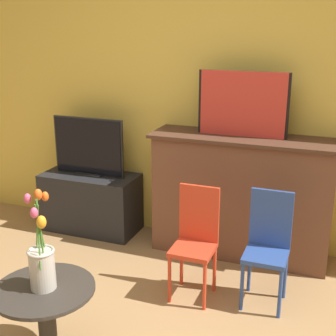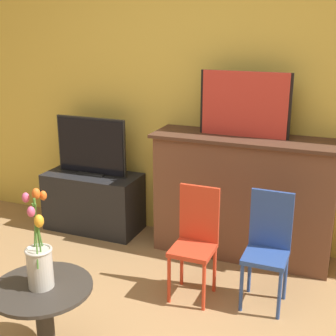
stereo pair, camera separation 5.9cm
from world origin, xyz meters
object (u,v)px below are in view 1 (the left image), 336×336
(vase_tulips, at_px, (42,261))
(tv_monitor, at_px, (88,148))
(chair_red, at_px, (196,236))
(chair_blue, at_px, (268,242))
(painting, at_px, (243,104))

(vase_tulips, bearing_deg, tv_monitor, 112.04)
(chair_red, bearing_deg, chair_blue, 10.24)
(painting, relative_size, chair_red, 0.89)
(chair_blue, bearing_deg, chair_red, -169.76)
(tv_monitor, xyz_separation_m, chair_red, (1.18, -0.66, -0.33))
(tv_monitor, bearing_deg, vase_tulips, -67.96)
(chair_red, bearing_deg, painting, 79.30)
(painting, relative_size, tv_monitor, 1.04)
(chair_red, xyz_separation_m, vase_tulips, (-0.53, -0.95, 0.20))
(painting, height_order, chair_red, painting)
(chair_blue, bearing_deg, painting, 118.87)
(tv_monitor, bearing_deg, chair_red, -29.36)
(painting, bearing_deg, chair_red, -100.70)
(tv_monitor, distance_m, chair_blue, 1.77)
(chair_blue, height_order, vase_tulips, vase_tulips)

